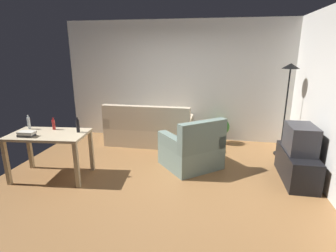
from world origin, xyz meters
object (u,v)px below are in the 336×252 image
Objects in this scene: tv at (301,139)px; desk at (49,140)px; armchair at (193,150)px; bottle_dark at (78,126)px; couch at (149,131)px; torchiere_lamp at (289,85)px; book_stack at (27,134)px; tv_stand at (297,166)px; bottle_clear at (29,123)px; potted_plant at (221,129)px; bottle_red at (54,124)px.

tv is 0.48× the size of desk.
bottle_dark reaches higher than armchair.
couch is at bearing 65.63° from tv.
couch reaches higher than desk.
tv is at bearing -89.81° from torchiere_lamp.
couch is 7.11× the size of book_stack.
armchair is (-1.71, 0.18, -0.38)m from tv.
couch is 2.99m from torchiere_lamp.
book_stack is at bearing -155.22° from torchiere_lamp.
bottle_clear is (-4.41, -0.46, 0.63)m from tv_stand.
bottle_clear is at bearing 122.22° from book_stack.
tv is 4.26m from book_stack.
tv is at bearing -52.86° from potted_plant.
torchiere_lamp is at bearing 18.01° from desk.
tv is 1.31m from torchiere_lamp.
armchair is 5.07× the size of bottle_clear.
potted_plant reaches higher than tv_stand.
bottle_clear is at bearing 95.94° from tv_stand.
torchiere_lamp is at bearing 20.76° from bottle_red.
torchiere_lamp is at bearing -21.70° from potted_plant.
couch is 1.97m from bottle_dark.
couch is at bearing 65.60° from tv_stand.
armchair is 2.41m from bottle_red.
desk is at bearing 98.99° from tv_stand.
bottle_dark is (-1.80, -0.66, 0.55)m from armchair.
potted_plant is 3.86m from book_stack.
tv is 4.01m from bottle_red.
torchiere_lamp reaches higher than tv.
bottle_clear is (-4.41, -0.46, 0.17)m from tv.
bottle_dark is at bearing -19.47° from armchair.
torchiere_lamp reaches higher than tv_stand.
bottle_red is (-0.03, 0.21, 0.20)m from desk.
desk is at bearing 98.98° from tv.
torchiere_lamp is (-0.00, 1.10, 0.71)m from tv.
bottle_clear is (-0.46, 0.17, 0.22)m from desk.
desk reaches higher than potted_plant.
couch is at bearing 67.21° from bottle_dark.
tv is at bearing 134.50° from armchair.
torchiere_lamp is 1.68m from potted_plant.
torchiere_lamp is 1.43× the size of desk.
book_stack is (-2.99, -2.40, 0.47)m from potted_plant.
torchiere_lamp is 8.92× the size of bottle_red.
bottle_red is at bearing 65.27° from book_stack.
couch is 9.26× the size of bottle_red.
tv_stand is at bearing 134.49° from armchair.
couch is at bearing -168.87° from potted_plant.
bottle_dark is (-3.51, -0.48, 0.63)m from tv_stand.
torchiere_lamp is at bearing 24.25° from bottle_dark.
couch is 1.04× the size of torchiere_lamp.
desk is at bearing -141.52° from potted_plant.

